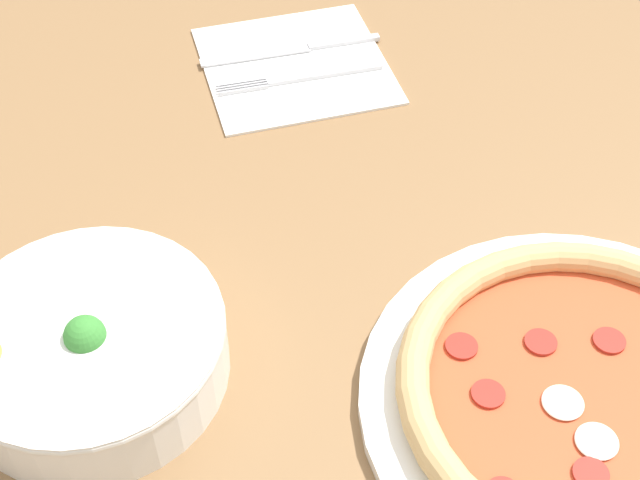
% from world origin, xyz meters
% --- Properties ---
extents(dining_table, '(1.17, 0.95, 0.76)m').
position_xyz_m(dining_table, '(0.00, 0.00, 0.65)').
color(dining_table, olive).
rests_on(dining_table, ground_plane).
extents(pizza, '(0.35, 0.35, 0.04)m').
position_xyz_m(pizza, '(-0.13, -0.17, 0.77)').
color(pizza, white).
rests_on(pizza, dining_table).
extents(bowl, '(0.21, 0.21, 0.07)m').
position_xyz_m(bowl, '(-0.01, 0.20, 0.79)').
color(bowl, white).
rests_on(bowl, dining_table).
extents(napkin, '(0.21, 0.21, 0.00)m').
position_xyz_m(napkin, '(0.36, -0.04, 0.76)').
color(napkin, white).
rests_on(napkin, dining_table).
extents(fork, '(0.02, 0.19, 0.00)m').
position_xyz_m(fork, '(0.33, -0.04, 0.76)').
color(fork, silver).
rests_on(fork, napkin).
extents(knife, '(0.02, 0.21, 0.01)m').
position_xyz_m(knife, '(0.38, -0.05, 0.76)').
color(knife, silver).
rests_on(knife, napkin).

